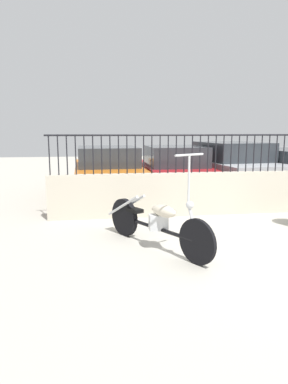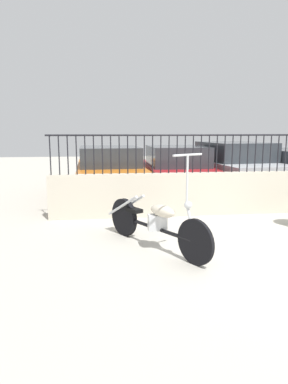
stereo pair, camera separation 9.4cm
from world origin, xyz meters
TOP-DOWN VIEW (x-y plane):
  - low_wall at (0.00, 2.42)m, footprint 8.04×0.18m
  - fence_railing at (-0.00, 2.42)m, footprint 8.04×0.04m
  - motorcycle_black at (-2.19, 0.53)m, footprint 1.31×2.11m
  - car_orange at (-2.71, 4.96)m, footprint 1.88×4.14m
  - car_red at (-0.81, 5.04)m, footprint 1.73×4.02m
  - car_silver at (1.02, 5.45)m, footprint 2.35×4.61m
  - car_white at (2.74, 5.19)m, footprint 2.33×4.69m

SIDE VIEW (x-z plane):
  - motorcycle_black at x=-2.19m, z-range -0.33..1.16m
  - low_wall at x=0.00m, z-range 0.00..0.92m
  - car_white at x=2.74m, z-range 0.02..1.26m
  - car_red at x=-0.81m, z-range 0.00..1.36m
  - car_orange at x=-2.71m, z-range 0.00..1.37m
  - car_silver at x=1.02m, z-range 0.00..1.45m
  - fence_railing at x=0.00m, z-range 1.04..1.84m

